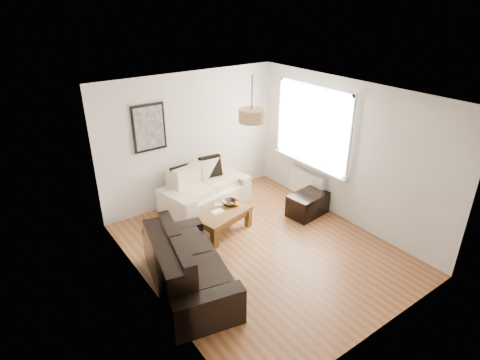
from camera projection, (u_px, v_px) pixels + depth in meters
floor at (261, 249)px, 6.62m from camera, size 4.50×4.50×0.00m
ceiling at (265, 95)px, 5.51m from camera, size 3.80×4.50×0.00m
wall_back at (191, 139)px, 7.72m from camera, size 3.80×0.04×2.60m
wall_front at (388, 249)px, 4.41m from camera, size 3.80×0.04×2.60m
wall_left at (147, 216)px, 5.06m from camera, size 0.04×4.50×2.60m
wall_right at (346, 153)px, 7.07m from camera, size 0.04×4.50×2.60m
window_bay at (313, 126)px, 7.50m from camera, size 0.14×1.90×1.60m
radiator at (307, 184)px, 8.01m from camera, size 0.10×0.90×0.52m
poster at (149, 128)px, 7.07m from camera, size 0.62×0.04×0.87m
pendant_shade at (252, 116)px, 5.89m from camera, size 0.40×0.40×0.20m
loveseat_cream at (205, 188)px, 7.75m from camera, size 1.83×1.21×0.84m
sofa_leather at (189, 264)px, 5.59m from camera, size 1.33×2.09×0.84m
coffee_table at (223, 222)px, 7.01m from camera, size 1.11×0.77×0.41m
ottoman at (308, 204)px, 7.58m from camera, size 0.81×0.57×0.43m
cushion_left at (181, 176)px, 7.56m from camera, size 0.38×0.13×0.38m
cushion_right at (210, 166)px, 7.90m from camera, size 0.44×0.18×0.43m
fruit_bowl at (230, 203)px, 7.15m from camera, size 0.30×0.30×0.07m
orange_a at (237, 204)px, 7.08m from camera, size 0.10×0.10×0.09m
orange_b at (236, 203)px, 7.13m from camera, size 0.07×0.07×0.07m
orange_c at (232, 204)px, 7.09m from camera, size 0.09×0.09×0.07m
papers at (218, 211)px, 6.93m from camera, size 0.21×0.15×0.01m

